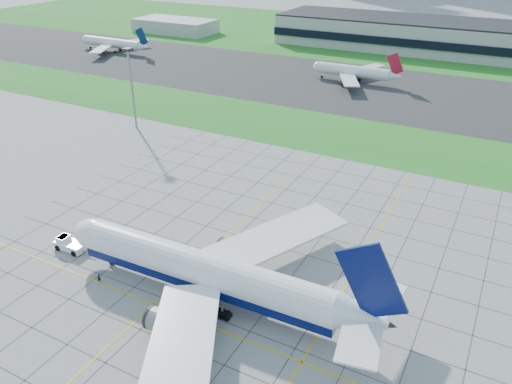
# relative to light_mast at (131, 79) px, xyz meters

# --- Properties ---
(ground) EXTENTS (1400.00, 1400.00, 0.00)m
(ground) POSITION_rel_light_mast_xyz_m (70.00, -65.00, -16.18)
(ground) COLOR #989892
(ground) RESTS_ON ground
(grass_median) EXTENTS (700.00, 35.00, 0.04)m
(grass_median) POSITION_rel_light_mast_xyz_m (70.00, 25.00, -16.16)
(grass_median) COLOR #216C1F
(grass_median) RESTS_ON ground
(asphalt_taxiway) EXTENTS (700.00, 75.00, 0.04)m
(asphalt_taxiway) POSITION_rel_light_mast_xyz_m (70.00, 80.00, -16.15)
(asphalt_taxiway) COLOR #383838
(asphalt_taxiway) RESTS_ON ground
(grass_far) EXTENTS (700.00, 145.00, 0.04)m
(grass_far) POSITION_rel_light_mast_xyz_m (70.00, 190.00, -16.16)
(grass_far) COLOR #216C1F
(grass_far) RESTS_ON ground
(apron_markings) EXTENTS (120.00, 130.00, 0.03)m
(apron_markings) POSITION_rel_light_mast_xyz_m (70.43, -53.91, -16.17)
(apron_markings) COLOR #474744
(apron_markings) RESTS_ON ground
(service_block) EXTENTS (50.00, 25.00, 8.00)m
(service_block) POSITION_rel_light_mast_xyz_m (-90.00, 145.00, -12.18)
(service_block) COLOR #B7B7B2
(service_block) RESTS_ON ground
(light_mast) EXTENTS (2.50, 2.50, 25.60)m
(light_mast) POSITION_rel_light_mast_xyz_m (0.00, 0.00, 0.00)
(light_mast) COLOR gray
(light_mast) RESTS_ON ground
(airliner) EXTENTS (63.31, 64.13, 19.92)m
(airliner) POSITION_rel_light_mast_xyz_m (67.41, -60.97, -10.73)
(airliner) COLOR white
(airliner) RESTS_ON ground
(pushback_tug) EXTENTS (9.63, 3.51, 2.67)m
(pushback_tug) POSITION_rel_light_mast_xyz_m (34.40, -61.55, -14.99)
(pushback_tug) COLOR white
(pushback_tug) RESTS_ON ground
(crew_near) EXTENTS (0.67, 0.72, 1.66)m
(crew_near) POSITION_rel_light_mast_xyz_m (47.30, -66.74, -15.35)
(crew_near) COLOR black
(crew_near) RESTS_ON ground
(distant_jet_0) EXTENTS (42.48, 42.66, 14.08)m
(distant_jet_0) POSITION_rel_light_mast_xyz_m (-85.67, 83.97, -11.69)
(distant_jet_0) COLOR white
(distant_jet_0) RESTS_ON ground
(distant_jet_1) EXTENTS (36.59, 42.66, 14.08)m
(distant_jet_1) POSITION_rel_light_mast_xyz_m (45.45, 86.67, -11.70)
(distant_jet_1) COLOR white
(distant_jet_1) RESTS_ON ground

